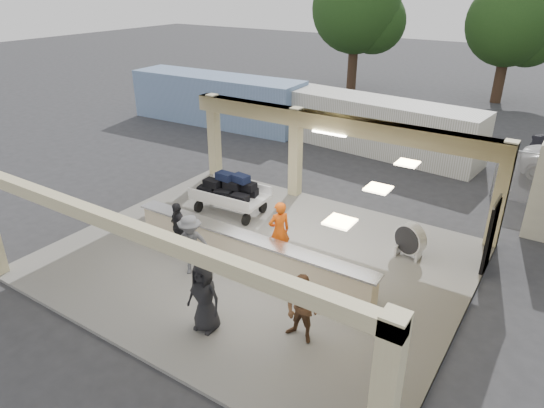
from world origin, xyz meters
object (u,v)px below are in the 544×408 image
Objects in this scene: passenger_d at (204,297)px; container_blue at (217,99)px; baggage_counter at (247,250)px; passenger_b at (178,228)px; passenger_c at (191,245)px; drum_fan at (410,239)px; luggage_cart at (230,191)px; passenger_a at (302,309)px; container_white at (362,123)px; baggage_handler at (279,231)px.

passenger_d is 18.85m from container_blue.
baggage_counter is 4.93× the size of passenger_b.
passenger_d is (3.07, -2.36, 0.09)m from passenger_b.
baggage_counter is at bearing 13.60° from passenger_c.
passenger_b reaches higher than drum_fan.
passenger_a is (5.62, -4.54, 0.06)m from luggage_cart.
container_blue reaches higher than luggage_cart.
passenger_c is at bearing -55.80° from container_blue.
passenger_d reaches higher than passenger_a.
passenger_a is 2.33m from passenger_d.
passenger_d is at bearing -60.75° from luggage_cart.
container_blue is at bearing 125.70° from passenger_d.
container_blue is at bearing 91.68° from passenger_c.
luggage_cart is 7.22m from passenger_a.
drum_fan is at bearing 60.88° from passenger_d.
container_blue is (-9.74, 13.13, 0.37)m from passenger_c.
passenger_a is 0.94× the size of passenger_d.
passenger_c reaches higher than passenger_b.
container_white is at bearing 142.16° from drum_fan.
baggage_counter is at bearing 103.82° from passenger_d.
passenger_d reaches higher than passenger_b.
container_white is (0.82, 9.73, 0.37)m from luggage_cart.
passenger_b is at bearing 113.97° from passenger_c.
luggage_cart is at bearing 121.58° from passenger_b.
luggage_cart is at bearing -51.16° from container_blue.
passenger_d is (-2.99, -5.99, 0.34)m from drum_fan.
baggage_handler is 1.02× the size of passenger_d.
passenger_c reaches higher than baggage_counter.
luggage_cart is 0.23× the size of container_white.
container_blue reaches higher than baggage_handler.
passenger_a is at bearing -42.18° from luggage_cart.
passenger_c is (-1.08, -1.22, 0.43)m from baggage_counter.
luggage_cart is 1.44× the size of passenger_d.
passenger_a is 0.95× the size of passenger_c.
container_white is 1.11× the size of container_blue.
luggage_cart is 6.50m from drum_fan.
passenger_a is 0.15× the size of container_white.
luggage_cart is 1.41× the size of baggage_handler.
passenger_d is at bearing -75.86° from passenger_c.
passenger_a reaches higher than passenger_b.
container_white is (-4.80, 14.27, 0.31)m from passenger_a.
container_white reaches higher than baggage_handler.
luggage_cart is 3.68m from baggage_handler.
luggage_cart is at bearing 135.77° from baggage_counter.
luggage_cart is at bearing 119.99° from passenger_d.
passenger_c reaches higher than luggage_cart.
container_white is (-0.73, 13.51, 0.26)m from passenger_c.
luggage_cart is 6.47m from passenger_d.
baggage_handler is at bearing 133.89° from passenger_a.
container_blue reaches higher than baggage_counter.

